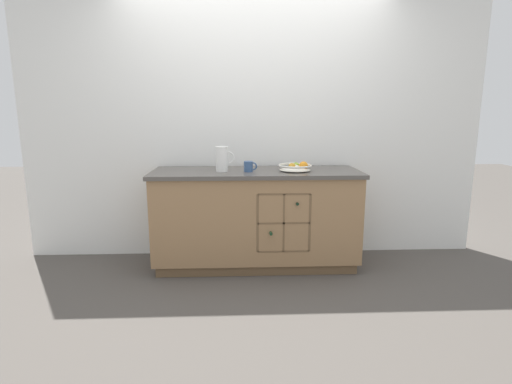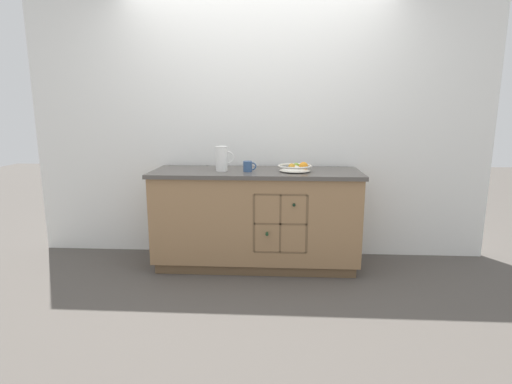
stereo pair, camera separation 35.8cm
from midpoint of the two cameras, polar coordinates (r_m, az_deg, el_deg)
ground_plane at (r=3.78m, az=2.76°, el=-10.33°), size 14.00×14.00×0.00m
back_wall at (r=3.88m, az=3.00°, el=9.56°), size 4.40×0.06×2.55m
kitchen_island at (r=3.64m, az=2.86°, el=-3.75°), size 1.85×0.65×0.88m
fruit_bowl at (r=3.52m, az=8.59°, el=3.50°), size 0.30×0.30×0.09m
white_pitcher at (r=3.51m, az=-1.99°, el=4.84°), size 0.17×0.11×0.22m
ceramic_mug at (r=3.48m, az=1.81°, el=3.66°), size 0.12×0.08×0.09m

